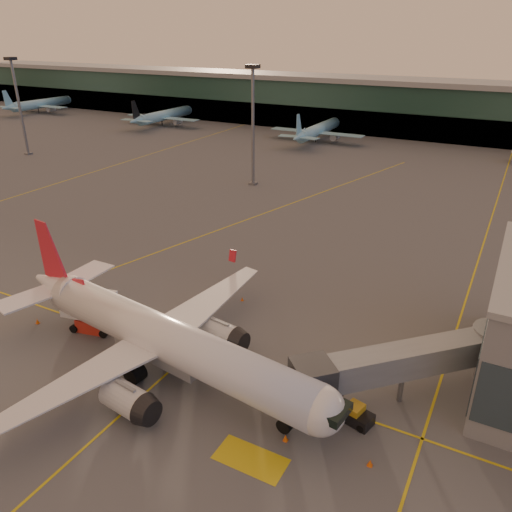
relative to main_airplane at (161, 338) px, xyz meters
The scene contains 15 objects.
ground 6.31m from the main_airplane, 156.72° to the right, with size 600.00×600.00×0.00m, color #4C4F54.
taxi_markings 44.36m from the main_airplane, 105.42° to the left, with size 100.12×173.00×0.01m.
terminal 140.04m from the main_airplane, 91.81° to the left, with size 400.00×20.00×17.60m.
mast_west_far 112.44m from the main_airplane, 147.53° to the left, with size 2.40×2.40×25.60m.
mast_west_near 69.43m from the main_airplane, 110.86° to the left, with size 2.40×2.40×25.60m.
distant_aircraft_row 129.92m from the main_airplane, 116.61° to the left, with size 225.00×34.00×13.00m.
main_airplane is the anchor object (origin of this frame).
jet_bridge 24.96m from the main_airplane, 18.98° to the left, with size 18.10×17.99×6.11m.
catering_truck 12.60m from the main_airplane, 168.79° to the left, with size 6.70×3.97×4.87m.
gpu_cart 11.85m from the main_airplane, 13.82° to the left, with size 2.30×1.58×1.25m.
pushback_tug 20.05m from the main_airplane, ahead, with size 3.71×2.56×1.74m.
cone_nose 22.81m from the main_airplane, ahead, with size 0.48×0.48×0.62m.
cone_tail 19.43m from the main_airplane, behind, with size 0.47×0.47×0.60m.
cone_wing_left 17.05m from the main_airplane, 90.36° to the left, with size 0.39×0.39×0.49m.
cone_fwd 15.93m from the main_airplane, 10.04° to the right, with size 0.48×0.48×0.62m.
Camera 1 is at (32.81, -30.56, 32.31)m, focal length 35.00 mm.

